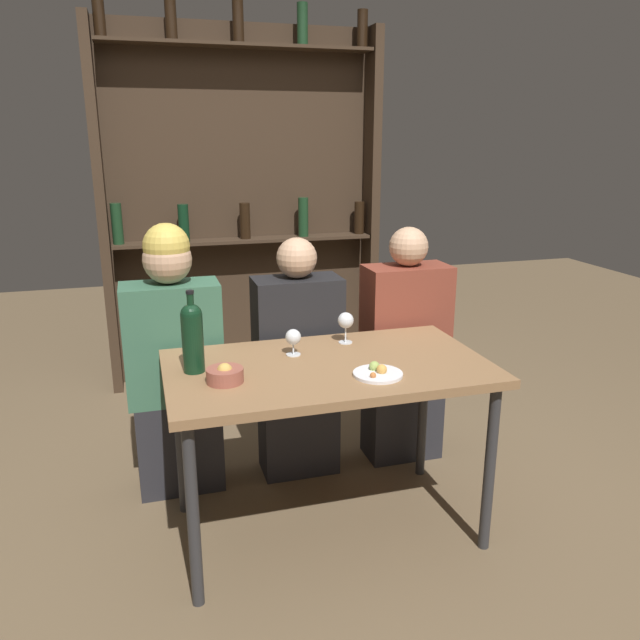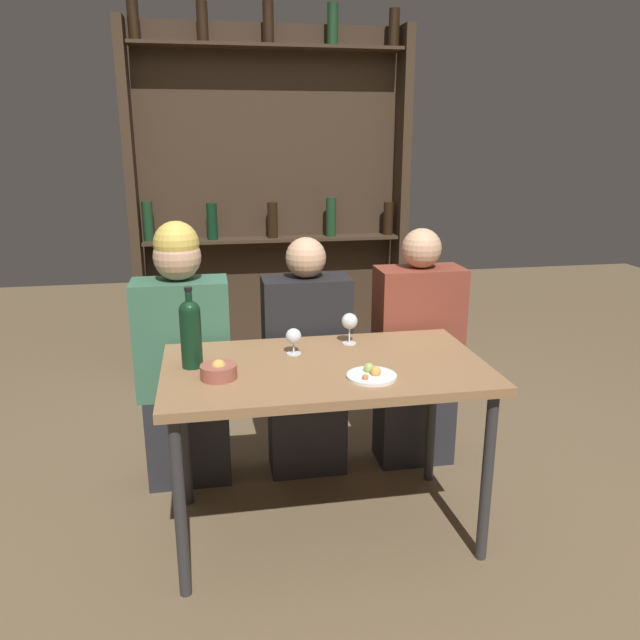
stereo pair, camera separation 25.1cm
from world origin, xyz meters
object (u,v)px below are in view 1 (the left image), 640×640
Objects in this scene: wine_glass_0 at (293,338)px; food_plate_0 at (378,373)px; wine_bottle at (192,335)px; seated_person_left at (175,366)px; seated_person_right at (404,354)px; wine_glass_1 at (346,321)px; seated_person_center at (298,367)px; snack_bowl at (225,375)px.

food_plate_0 is (0.25, -0.31, -0.06)m from wine_glass_0.
seated_person_left is at bearing 96.86° from wine_bottle.
seated_person_left reaches higher than wine_bottle.
seated_person_right is at bearing 0.00° from seated_person_left.
wine_glass_1 is at bearing 89.07° from food_plate_0.
food_plate_0 is at bearing -121.29° from seated_person_right.
seated_person_center is at bearing 0.00° from seated_person_left.
wine_glass_1 is at bearing -145.20° from seated_person_right.
seated_person_left reaches higher than wine_glass_1.
seated_person_right is (0.41, 0.29, -0.28)m from wine_glass_1.
wine_glass_0 is 0.38m from snack_bowl.
wine_bottle is 0.54m from seated_person_left.
wine_bottle is 1.70× the size of food_plate_0.
food_plate_0 is at bearing -43.96° from seated_person_left.
wine_glass_1 is (0.66, 0.17, -0.05)m from wine_bottle.
seated_person_left is (-0.15, 0.59, -0.16)m from snack_bowl.
snack_bowl is at bearing -148.75° from seated_person_right.
seated_person_center is (-0.14, 0.29, -0.30)m from wine_glass_1.
wine_bottle reaches higher than wine_glass_0.
wine_glass_0 is at bearing -160.56° from wine_glass_1.
seated_person_center is at bearing 40.98° from wine_bottle.
wine_glass_0 is (0.41, 0.08, -0.07)m from wine_bottle.
wine_glass_1 is 0.44m from seated_person_center.
wine_glass_1 is 0.73× the size of food_plate_0.
wine_glass_0 is 0.81m from seated_person_right.
wine_glass_1 is 0.41m from food_plate_0.
seated_person_center is (0.57, 0.00, -0.06)m from seated_person_left.
wine_glass_0 reaches higher than food_plate_0.
wine_bottle is at bearing -83.14° from seated_person_left.
seated_person_left is (-0.72, 0.29, -0.23)m from wine_glass_1.
wine_bottle is at bearing 124.69° from snack_bowl.
wine_bottle is at bearing 160.39° from food_plate_0.
wine_glass_1 is at bearing -63.34° from seated_person_center.
seated_person_right reaches higher than seated_person_center.
seated_person_left is (-0.05, 0.45, -0.28)m from wine_bottle.
wine_glass_0 is 0.59× the size of food_plate_0.
snack_bowl is at bearing 170.53° from food_plate_0.
seated_person_center is (0.11, 0.38, -0.27)m from wine_glass_0.
food_plate_0 is 0.16× the size of seated_person_center.
seated_person_right is at bearing 58.71° from food_plate_0.
snack_bowl is at bearing -145.02° from wine_glass_0.
wine_glass_1 reaches higher than food_plate_0.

